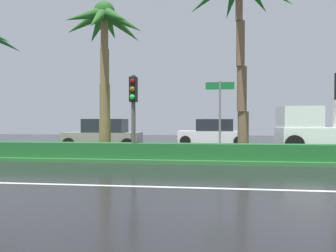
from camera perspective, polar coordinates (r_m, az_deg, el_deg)
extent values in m
cube|color=black|center=(14.98, 13.79, -5.49)|extent=(90.00, 42.00, 0.10)
cube|color=white|center=(8.14, 19.66, -10.61)|extent=(81.00, 0.14, 0.01)
cube|color=#2D6B33|center=(13.98, 14.27, -5.44)|extent=(85.50, 4.00, 0.15)
cube|color=#1E6028|center=(12.56, 15.08, -4.45)|extent=(76.50, 0.70, 0.60)
cylinder|color=brown|center=(14.16, -11.07, -1.94)|extent=(0.51, 0.51, 1.53)
cylinder|color=brown|center=(14.24, -11.10, 4.23)|extent=(0.45, 0.45, 1.53)
cylinder|color=brown|center=(14.47, -11.14, 10.26)|extent=(0.38, 0.38, 1.53)
cylinder|color=brown|center=(14.87, -11.17, 16.04)|extent=(0.32, 0.32, 1.53)
sphere|color=#265C22|center=(15.11, -11.18, 19.21)|extent=(0.90, 0.90, 0.90)
cone|color=#265C22|center=(14.63, -8.01, 17.85)|extent=(2.05, 0.82, 1.46)
cone|color=#265C22|center=(15.26, -8.12, 16.97)|extent=(1.88, 1.67, 1.53)
cone|color=#265C22|center=(15.85, -10.20, 16.97)|extent=(0.62, 2.05, 1.24)
cone|color=#265C22|center=(15.73, -12.37, 16.60)|extent=(1.70, 1.88, 1.47)
cone|color=#265C22|center=(15.38, -14.36, 17.30)|extent=(2.08, 0.80, 1.31)
cone|color=#265C22|center=(14.54, -14.32, 18.37)|extent=(1.69, 1.95, 1.28)
cone|color=#265C22|center=(14.21, -12.33, 18.06)|extent=(0.60, 1.96, 1.57)
cone|color=#265C22|center=(14.24, -9.40, 18.68)|extent=(1.85, 1.81, 1.31)
cylinder|color=brown|center=(13.77, 13.15, -1.36)|extent=(0.46, 0.46, 1.85)
cylinder|color=brown|center=(13.74, 12.92, 6.38)|extent=(0.40, 0.40, 1.85)
cylinder|color=brown|center=(13.96, 12.69, 14.01)|extent=(0.35, 0.35, 1.85)
cylinder|color=#4C4C47|center=(12.52, -6.13, 1.58)|extent=(0.16, 0.16, 3.23)
cube|color=black|center=(12.58, -6.14, 6.44)|extent=(0.28, 0.32, 0.96)
sphere|color=maroon|center=(12.45, -6.32, 7.88)|extent=(0.20, 0.20, 0.20)
sphere|color=#7F600F|center=(12.41, -6.32, 6.51)|extent=(0.20, 0.20, 0.20)
sphere|color=#1EEA3F|center=(12.39, -6.32, 5.13)|extent=(0.20, 0.20, 0.20)
cylinder|color=slate|center=(12.60, 9.15, 1.05)|extent=(0.08, 0.08, 3.00)
cube|color=#146B2D|center=(12.67, 9.17, 7.03)|extent=(1.10, 0.03, 0.28)
cube|color=gray|center=(18.78, -11.45, -2.19)|extent=(4.30, 1.76, 0.72)
cube|color=#1E2328|center=(18.71, -11.02, 0.07)|extent=(2.30, 1.58, 0.76)
cylinder|color=black|center=(18.56, -17.17, -3.05)|extent=(0.68, 0.22, 0.68)
cylinder|color=black|center=(20.21, -15.08, -2.72)|extent=(0.68, 0.22, 0.68)
cylinder|color=black|center=(17.47, -7.24, -3.27)|extent=(0.68, 0.22, 0.68)
cylinder|color=black|center=(19.22, -5.91, -2.88)|extent=(0.68, 0.22, 0.68)
cube|color=white|center=(21.03, 7.75, -1.84)|extent=(4.30, 1.76, 0.72)
cube|color=#1E2328|center=(21.00, 8.16, 0.17)|extent=(2.30, 1.58, 0.76)
cylinder|color=black|center=(20.19, 3.08, -2.69)|extent=(0.68, 0.22, 0.68)
cylinder|color=black|center=(21.98, 3.41, -2.39)|extent=(0.68, 0.22, 0.68)
cylinder|color=black|center=(20.23, 12.46, -2.70)|extent=(0.68, 0.22, 0.68)
cylinder|color=black|center=(22.02, 12.02, -2.41)|extent=(0.68, 0.22, 0.68)
cube|color=white|center=(18.17, 22.08, 1.47)|extent=(1.90, 2.21, 1.10)
cylinder|color=black|center=(16.95, 21.44, -3.05)|extent=(0.92, 0.30, 0.92)
cylinder|color=black|center=(19.22, 19.71, -2.57)|extent=(0.92, 0.30, 0.92)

